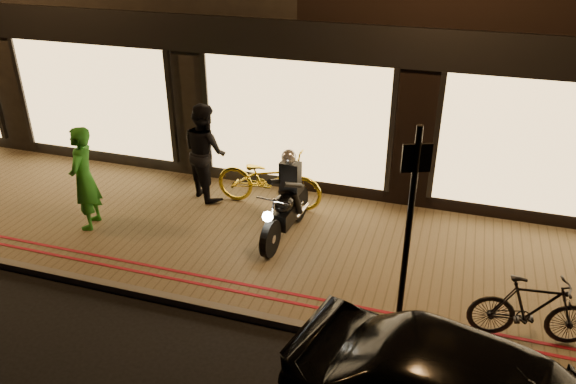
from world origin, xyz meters
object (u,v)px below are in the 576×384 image
object	(u,v)px
bicycle_gold	(269,179)
person_green	(84,178)
motorcycle	(286,204)
sign_post	(409,227)

from	to	relation	value
bicycle_gold	person_green	size ratio (longest dim) A/B	1.11
motorcycle	bicycle_gold	size ratio (longest dim) A/B	0.93
sign_post	bicycle_gold	bearing A→B (deg)	134.20
person_green	sign_post	bearing A→B (deg)	63.63
bicycle_gold	motorcycle	bearing A→B (deg)	-146.15
sign_post	person_green	size ratio (longest dim) A/B	1.59
bicycle_gold	person_green	world-z (taller)	person_green
sign_post	bicycle_gold	world-z (taller)	sign_post
bicycle_gold	person_green	distance (m)	3.32
person_green	motorcycle	bearing A→B (deg)	88.07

